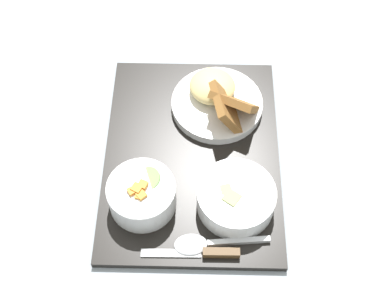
{
  "coord_description": "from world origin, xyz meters",
  "views": [
    {
      "loc": [
        -0.52,
        -0.09,
        0.84
      ],
      "look_at": [
        0.0,
        0.0,
        0.04
      ],
      "focal_mm": 50.0,
      "sensor_mm": 36.0,
      "label": 1
    }
  ],
  "objects_px": {
    "plate_main": "(218,100)",
    "knife": "(208,253)",
    "bowl_soup": "(236,198)",
    "spoon": "(206,243)",
    "bowl_salad": "(142,194)"
  },
  "relations": [
    {
      "from": "plate_main",
      "to": "knife",
      "type": "distance_m",
      "value": 0.3
    },
    {
      "from": "plate_main",
      "to": "knife",
      "type": "bearing_deg",
      "value": -174.55
    },
    {
      "from": "bowl_soup",
      "to": "spoon",
      "type": "distance_m",
      "value": 0.09
    },
    {
      "from": "spoon",
      "to": "bowl_soup",
      "type": "bearing_deg",
      "value": -129.16
    },
    {
      "from": "plate_main",
      "to": "knife",
      "type": "height_order",
      "value": "plate_main"
    },
    {
      "from": "knife",
      "to": "spoon",
      "type": "height_order",
      "value": "knife"
    },
    {
      "from": "bowl_soup",
      "to": "knife",
      "type": "height_order",
      "value": "bowl_soup"
    },
    {
      "from": "bowl_soup",
      "to": "spoon",
      "type": "xyz_separation_m",
      "value": [
        -0.08,
        0.04,
        -0.02
      ]
    },
    {
      "from": "plate_main",
      "to": "spoon",
      "type": "xyz_separation_m",
      "value": [
        -0.29,
        -0.02,
        -0.02
      ]
    },
    {
      "from": "bowl_salad",
      "to": "spoon",
      "type": "xyz_separation_m",
      "value": [
        -0.06,
        -0.12,
        -0.03
      ]
    },
    {
      "from": "plate_main",
      "to": "knife",
      "type": "relative_size",
      "value": 1.1
    },
    {
      "from": "bowl_soup",
      "to": "bowl_salad",
      "type": "bearing_deg",
      "value": 98.68
    },
    {
      "from": "spoon",
      "to": "bowl_salad",
      "type": "bearing_deg",
      "value": -39.76
    },
    {
      "from": "bowl_soup",
      "to": "knife",
      "type": "xyz_separation_m",
      "value": [
        -0.1,
        0.03,
        -0.02
      ]
    },
    {
      "from": "knife",
      "to": "spoon",
      "type": "relative_size",
      "value": 1.0
    }
  ]
}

